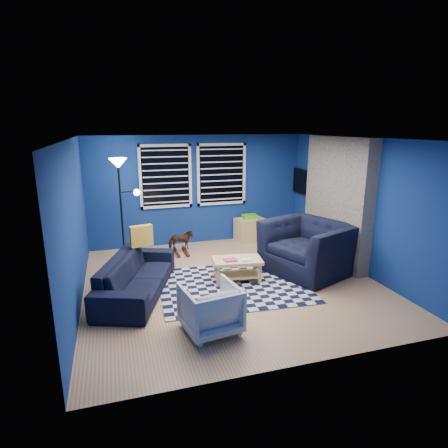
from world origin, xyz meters
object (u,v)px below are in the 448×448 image
(coffee_table, at_px, (237,265))
(cabinet, at_px, (250,229))
(armchair_bent, at_px, (210,308))
(sofa, at_px, (137,276))
(rocking_horse, at_px, (181,240))
(tv, at_px, (304,182))
(armchair_big, at_px, (307,248))
(floor_lamp, at_px, (120,177))

(coffee_table, relative_size, cabinet, 1.28)
(armchair_bent, distance_m, cabinet, 4.20)
(sofa, relative_size, rocking_horse, 4.09)
(tv, height_order, coffee_table, tv)
(armchair_big, height_order, floor_lamp, floor_lamp)
(sofa, height_order, rocking_horse, sofa)
(floor_lamp, bearing_deg, sofa, -86.41)
(armchair_bent, xyz_separation_m, coffee_table, (0.89, 1.50, -0.03))
(armchair_big, xyz_separation_m, rocking_horse, (-2.09, 1.73, -0.19))
(tv, relative_size, armchair_big, 0.68)
(floor_lamp, bearing_deg, coffee_table, -43.94)
(cabinet, distance_m, floor_lamp, 3.28)
(sofa, distance_m, armchair_big, 3.15)
(tv, height_order, cabinet, tv)
(floor_lamp, bearing_deg, armchair_bent, -73.52)
(tv, xyz_separation_m, armchair_big, (-0.92, -1.94, -0.92))
(tv, bearing_deg, rocking_horse, -176.05)
(tv, height_order, armchair_big, tv)
(sofa, xyz_separation_m, floor_lamp, (-0.11, 1.82, 1.39))
(tv, xyz_separation_m, floor_lamp, (-4.19, -0.17, 0.30))
(armchair_bent, xyz_separation_m, cabinet, (1.96, 3.72, -0.05))
(floor_lamp, bearing_deg, tv, 2.33)
(armchair_big, relative_size, rocking_horse, 2.81)
(sofa, height_order, armchair_big, armchair_big)
(cabinet, bearing_deg, tv, -20.91)
(coffee_table, bearing_deg, floor_lamp, 136.06)
(sofa, relative_size, armchair_bent, 2.94)
(cabinet, bearing_deg, armchair_big, -91.04)
(coffee_table, bearing_deg, armchair_big, 0.98)
(armchair_bent, relative_size, rocking_horse, 1.39)
(tv, height_order, armchair_bent, tv)
(rocking_horse, height_order, floor_lamp, floor_lamp)
(armchair_big, xyz_separation_m, armchair_bent, (-2.29, -1.52, -0.15))
(armchair_bent, height_order, cabinet, armchair_bent)
(tv, bearing_deg, cabinet, 168.73)
(tv, distance_m, floor_lamp, 4.20)
(tv, distance_m, rocking_horse, 3.22)
(rocking_horse, bearing_deg, tv, -80.16)
(tv, bearing_deg, coffee_table, -139.79)
(sofa, relative_size, coffee_table, 2.33)
(tv, relative_size, floor_lamp, 0.48)
(coffee_table, bearing_deg, sofa, -179.13)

